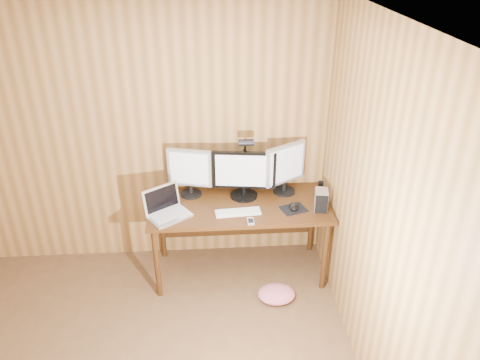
{
  "coord_description": "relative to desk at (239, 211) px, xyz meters",
  "views": [
    {
      "loc": [
        0.69,
        -1.93,
        2.91
      ],
      "look_at": [
        0.93,
        1.58,
        1.02
      ],
      "focal_mm": 35.0,
      "sensor_mm": 36.0,
      "label": 1
    }
  ],
  "objects": [
    {
      "name": "monitor_right",
      "position": [
        0.43,
        0.11,
        0.38
      ],
      "size": [
        0.39,
        0.25,
        0.48
      ],
      "rotation": [
        0.0,
        0.0,
        0.54
      ],
      "color": "black",
      "rests_on": "desk"
    },
    {
      "name": "desk",
      "position": [
        0.0,
        0.0,
        0.0
      ],
      "size": [
        1.6,
        0.7,
        0.75
      ],
      "color": "#3E210C",
      "rests_on": "floor"
    },
    {
      "name": "keyboard",
      "position": [
        -0.02,
        -0.22,
        0.13
      ],
      "size": [
        0.4,
        0.15,
        0.02
      ],
      "rotation": [
        0.0,
        0.0,
        0.07
      ],
      "color": "white",
      "rests_on": "desk"
    },
    {
      "name": "mouse",
      "position": [
        0.47,
        -0.19,
        0.15
      ],
      "size": [
        0.1,
        0.13,
        0.04
      ],
      "primitive_type": "ellipsoid",
      "rotation": [
        0.0,
        0.0,
        0.28
      ],
      "color": "black",
      "rests_on": "mousepad"
    },
    {
      "name": "room_shell",
      "position": [
        -0.93,
        -1.7,
        0.62
      ],
      "size": [
        4.0,
        4.0,
        4.0
      ],
      "color": "brown",
      "rests_on": "ground"
    },
    {
      "name": "desk_lamp",
      "position": [
        0.07,
        0.16,
        0.48
      ],
      "size": [
        0.13,
        0.19,
        0.59
      ],
      "rotation": [
        0.0,
        0.0,
        -0.05
      ],
      "color": "black",
      "rests_on": "desk"
    },
    {
      "name": "phone",
      "position": [
        0.07,
        -0.37,
        0.13
      ],
      "size": [
        0.06,
        0.11,
        0.02
      ],
      "rotation": [
        0.0,
        0.0,
        0.01
      ],
      "color": "silver",
      "rests_on": "desk"
    },
    {
      "name": "laptop",
      "position": [
        -0.64,
        -0.21,
        0.18
      ],
      "size": [
        0.43,
        0.41,
        0.24
      ],
      "rotation": [
        0.0,
        0.0,
        0.61
      ],
      "color": "silver",
      "rests_on": "desk"
    },
    {
      "name": "fabric_pile",
      "position": [
        0.3,
        -0.49,
        -0.57
      ],
      "size": [
        0.36,
        0.3,
        0.11
      ],
      "primitive_type": null,
      "rotation": [
        0.0,
        0.0,
        0.08
      ],
      "color": "#D66778",
      "rests_on": "floor"
    },
    {
      "name": "mousepad",
      "position": [
        0.47,
        -0.19,
        0.12
      ],
      "size": [
        0.26,
        0.23,
        0.0
      ],
      "primitive_type": "cube",
      "rotation": [
        0.0,
        0.0,
        0.32
      ],
      "color": "black",
      "rests_on": "desk"
    },
    {
      "name": "hard_drive",
      "position": [
        0.7,
        -0.2,
        0.21
      ],
      "size": [
        0.14,
        0.18,
        0.18
      ],
      "rotation": [
        0.0,
        0.0,
        -0.18
      ],
      "color": "silver",
      "rests_on": "desk"
    },
    {
      "name": "monitor_center",
      "position": [
        0.05,
        0.06,
        0.35
      ],
      "size": [
        0.57,
        0.25,
        0.45
      ],
      "rotation": [
        0.0,
        0.0,
        -0.13
      ],
      "color": "black",
      "rests_on": "desk"
    },
    {
      "name": "monitor_left",
      "position": [
        -0.44,
        0.12,
        0.37
      ],
      "size": [
        0.4,
        0.19,
        0.45
      ],
      "rotation": [
        0.0,
        0.0,
        -0.25
      ],
      "color": "black",
      "rests_on": "desk"
    },
    {
      "name": "speaker",
      "position": [
        0.75,
        0.05,
        0.19
      ],
      "size": [
        0.05,
        0.05,
        0.13
      ],
      "primitive_type": "cylinder",
      "color": "black",
      "rests_on": "desk"
    }
  ]
}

